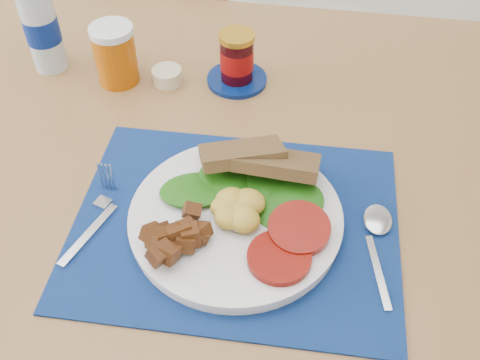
% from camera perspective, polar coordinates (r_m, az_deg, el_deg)
% --- Properties ---
extents(table, '(1.40, 0.90, 0.75)m').
position_cam_1_polar(table, '(1.07, -11.69, 2.33)').
color(table, brown).
rests_on(table, ground).
extents(chair_far, '(0.38, 0.36, 1.00)m').
position_cam_1_polar(chair_far, '(1.65, -6.50, 14.17)').
color(chair_far, brown).
rests_on(chair_far, ground).
extents(placemat, '(0.48, 0.38, 0.00)m').
position_cam_1_polar(placemat, '(0.83, -0.44, -4.47)').
color(placemat, black).
rests_on(placemat, table).
extents(breakfast_plate, '(0.31, 0.31, 0.07)m').
position_cam_1_polar(breakfast_plate, '(0.81, -0.92, -3.62)').
color(breakfast_plate, silver).
rests_on(breakfast_plate, placemat).
extents(fork, '(0.05, 0.18, 0.00)m').
position_cam_1_polar(fork, '(0.86, -14.25, -3.34)').
color(fork, '#B2B5BA').
rests_on(fork, placemat).
extents(spoon, '(0.04, 0.18, 0.01)m').
position_cam_1_polar(spoon, '(0.83, 13.79, -5.51)').
color(spoon, '#B2B5BA').
rests_on(spoon, placemat).
extents(water_bottle, '(0.06, 0.06, 0.22)m').
position_cam_1_polar(water_bottle, '(1.13, -19.68, 14.88)').
color(water_bottle, '#ADBFCC').
rests_on(water_bottle, table).
extents(juice_glass, '(0.08, 0.08, 0.11)m').
position_cam_1_polar(juice_glass, '(1.08, -12.53, 12.19)').
color(juice_glass, '#AA4C04').
rests_on(juice_glass, table).
extents(ramekin, '(0.06, 0.06, 0.03)m').
position_cam_1_polar(ramekin, '(1.08, -7.41, 10.43)').
color(ramekin, beige).
rests_on(ramekin, table).
extents(jam_on_saucer, '(0.11, 0.11, 0.10)m').
position_cam_1_polar(jam_on_saucer, '(1.06, -0.33, 11.97)').
color(jam_on_saucer, '#051A58').
rests_on(jam_on_saucer, table).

